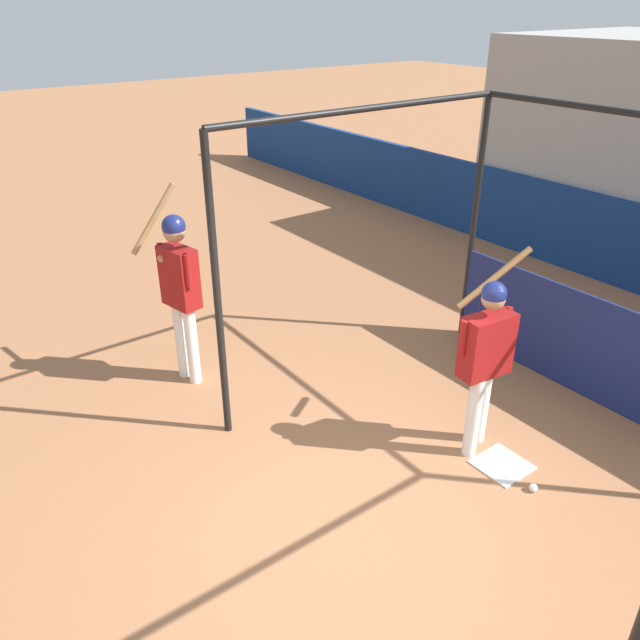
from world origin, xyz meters
TOP-DOWN VIEW (x-y plane):
  - ground_plane at (0.00, 0.00)m, footprint 60.00×60.00m
  - batting_cage at (0.17, 2.63)m, footprint 4.00×3.45m
  - home_plate at (0.17, 1.63)m, footprint 0.44×0.44m
  - player_batter at (-0.18, 1.63)m, footprint 0.52×0.94m
  - player_waiting at (-2.89, -0.00)m, footprint 0.70×0.53m
  - baseball at (0.55, 1.57)m, footprint 0.07×0.07m

SIDE VIEW (x-z plane):
  - ground_plane at x=0.00m, z-range 0.00..0.00m
  - home_plate at x=0.17m, z-range 0.00..0.02m
  - baseball at x=0.55m, z-range 0.00..0.07m
  - player_batter at x=-0.18m, z-range 0.11..1.95m
  - player_waiting at x=-2.89m, z-range 0.10..2.24m
  - batting_cage at x=0.17m, z-range -0.25..2.68m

